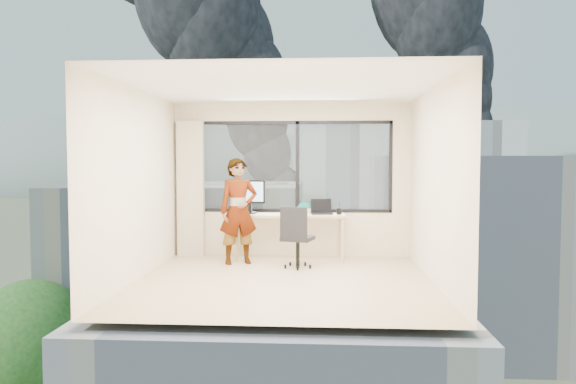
# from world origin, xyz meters

# --- Properties ---
(floor) EXTENTS (4.00, 4.00, 0.01)m
(floor) POSITION_xyz_m (0.00, 0.00, 0.00)
(floor) COLOR #D0AB87
(floor) RESTS_ON ground
(ceiling) EXTENTS (4.00, 4.00, 0.01)m
(ceiling) POSITION_xyz_m (0.00, 0.00, 2.60)
(ceiling) COLOR white
(ceiling) RESTS_ON ground
(wall_front) EXTENTS (4.00, 0.01, 2.60)m
(wall_front) POSITION_xyz_m (0.00, -2.00, 1.30)
(wall_front) COLOR beige
(wall_front) RESTS_ON ground
(wall_left) EXTENTS (0.01, 4.00, 2.60)m
(wall_left) POSITION_xyz_m (-2.00, 0.00, 1.30)
(wall_left) COLOR beige
(wall_left) RESTS_ON ground
(wall_right) EXTENTS (0.01, 4.00, 2.60)m
(wall_right) POSITION_xyz_m (2.00, 0.00, 1.30)
(wall_right) COLOR beige
(wall_right) RESTS_ON ground
(window_wall) EXTENTS (3.30, 0.16, 1.55)m
(window_wall) POSITION_xyz_m (0.05, 2.00, 1.52)
(window_wall) COLOR black
(window_wall) RESTS_ON ground
(curtain) EXTENTS (0.45, 0.14, 2.30)m
(curtain) POSITION_xyz_m (-1.72, 1.88, 1.15)
(curtain) COLOR beige
(curtain) RESTS_ON floor
(desk) EXTENTS (1.80, 0.60, 0.75)m
(desk) POSITION_xyz_m (0.00, 1.66, 0.38)
(desk) COLOR #CBB688
(desk) RESTS_ON floor
(chair) EXTENTS (0.61, 0.61, 0.96)m
(chair) POSITION_xyz_m (0.15, 0.91, 0.48)
(chair) COLOR black
(chair) RESTS_ON floor
(person) EXTENTS (0.71, 0.60, 1.67)m
(person) POSITION_xyz_m (-0.79, 1.21, 0.83)
(person) COLOR #2D2D33
(person) RESTS_ON floor
(monitor) EXTENTS (0.57, 0.32, 0.57)m
(monitor) POSITION_xyz_m (-0.68, 1.73, 1.03)
(monitor) COLOR black
(monitor) RESTS_ON desk
(game_console) EXTENTS (0.38, 0.34, 0.08)m
(game_console) POSITION_xyz_m (0.28, 1.92, 0.79)
(game_console) COLOR white
(game_console) RESTS_ON desk
(laptop) EXTENTS (0.39, 0.41, 0.22)m
(laptop) POSITION_xyz_m (0.52, 1.67, 0.86)
(laptop) COLOR black
(laptop) RESTS_ON desk
(cellphone) EXTENTS (0.13, 0.09, 0.01)m
(cellphone) POSITION_xyz_m (0.46, 1.57, 0.76)
(cellphone) COLOR black
(cellphone) RESTS_ON desk
(pen_cup) EXTENTS (0.10, 0.10, 0.10)m
(pen_cup) POSITION_xyz_m (0.80, 1.63, 0.80)
(pen_cup) COLOR black
(pen_cup) RESTS_ON desk
(handbag) EXTENTS (0.26, 0.16, 0.19)m
(handbag) POSITION_xyz_m (0.24, 1.85, 0.85)
(handbag) COLOR #0C4842
(handbag) RESTS_ON desk
(exterior_ground) EXTENTS (400.00, 400.00, 0.04)m
(exterior_ground) POSITION_xyz_m (0.00, 120.00, -14.00)
(exterior_ground) COLOR #515B3D
(exterior_ground) RESTS_ON ground
(near_bldg_a) EXTENTS (16.00, 12.00, 14.00)m
(near_bldg_a) POSITION_xyz_m (-9.00, 30.00, -7.00)
(near_bldg_a) COLOR beige
(near_bldg_a) RESTS_ON exterior_ground
(near_bldg_b) EXTENTS (14.00, 13.00, 16.00)m
(near_bldg_b) POSITION_xyz_m (12.00, 38.00, -6.00)
(near_bldg_b) COLOR silver
(near_bldg_b) RESTS_ON exterior_ground
(far_tower_a) EXTENTS (14.00, 14.00, 28.00)m
(far_tower_a) POSITION_xyz_m (-35.00, 95.00, 0.00)
(far_tower_a) COLOR silver
(far_tower_a) RESTS_ON exterior_ground
(far_tower_b) EXTENTS (13.00, 13.00, 30.00)m
(far_tower_b) POSITION_xyz_m (8.00, 120.00, 1.00)
(far_tower_b) COLOR silver
(far_tower_b) RESTS_ON exterior_ground
(far_tower_c) EXTENTS (15.00, 15.00, 26.00)m
(far_tower_c) POSITION_xyz_m (45.00, 140.00, -1.00)
(far_tower_c) COLOR silver
(far_tower_c) RESTS_ON exterior_ground
(far_tower_d) EXTENTS (16.00, 14.00, 22.00)m
(far_tower_d) POSITION_xyz_m (-60.00, 150.00, -3.00)
(far_tower_d) COLOR silver
(far_tower_d) RESTS_ON exterior_ground
(hill_a) EXTENTS (288.00, 216.00, 90.00)m
(hill_a) POSITION_xyz_m (-120.00, 320.00, -14.00)
(hill_a) COLOR slate
(hill_a) RESTS_ON exterior_ground
(hill_b) EXTENTS (300.00, 220.00, 96.00)m
(hill_b) POSITION_xyz_m (100.00, 320.00, -14.00)
(hill_b) COLOR slate
(hill_b) RESTS_ON exterior_ground
(tree_a) EXTENTS (7.00, 7.00, 8.00)m
(tree_a) POSITION_xyz_m (-16.00, 22.00, -10.00)
(tree_a) COLOR #184818
(tree_a) RESTS_ON exterior_ground
(tree_c) EXTENTS (8.40, 8.40, 10.00)m
(tree_c) POSITION_xyz_m (22.00, 40.00, -9.00)
(tree_c) COLOR #184818
(tree_c) RESTS_ON exterior_ground
(smoke_plume_a) EXTENTS (40.00, 24.00, 90.00)m
(smoke_plume_a) POSITION_xyz_m (-10.00, 150.00, 39.00)
(smoke_plume_a) COLOR black
(smoke_plume_a) RESTS_ON exterior_ground
(smoke_plume_b) EXTENTS (30.00, 18.00, 70.00)m
(smoke_plume_b) POSITION_xyz_m (55.00, 170.00, 27.00)
(smoke_plume_b) COLOR black
(smoke_plume_b) RESTS_ON exterior_ground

